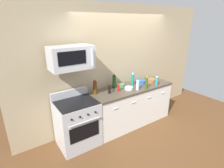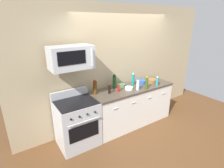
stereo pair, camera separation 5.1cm
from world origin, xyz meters
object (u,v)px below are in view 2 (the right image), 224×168
at_px(bottle_wine_amber, 95,88).
at_px(bowl_wooden_salad, 151,80).
at_px(bottle_olive_oil, 147,83).
at_px(bowl_green_glaze, 122,85).
at_px(bottle_sparkling_teal, 133,79).
at_px(bowl_blue_mixing, 142,82).
at_px(bottle_wine_green, 114,82).
at_px(microwave, 71,57).
at_px(bottle_water_clear, 138,85).
at_px(bottle_hot_sauce_red, 118,88).
at_px(bowl_white_ceramic, 129,88).
at_px(bottle_dish_soap, 157,81).
at_px(range_oven, 77,123).
at_px(bottle_soy_sauce_dark, 109,89).

bearing_deg(bottle_wine_amber, bowl_wooden_salad, -4.05).
distance_m(bottle_olive_oil, bowl_green_glaze, 0.56).
distance_m(bottle_sparkling_teal, bowl_blue_mixing, 0.26).
bearing_deg(bottle_wine_green, bottle_olive_oil, -37.89).
distance_m(bottle_wine_green, bowl_green_glaze, 0.24).
relative_size(microwave, bottle_water_clear, 2.92).
height_order(microwave, bottle_olive_oil, microwave).
xyz_separation_m(bottle_hot_sauce_red, bowl_green_glaze, (0.26, 0.21, -0.06)).
xyz_separation_m(bottle_wine_green, bottle_olive_oil, (0.56, -0.44, -0.01)).
distance_m(bottle_sparkling_teal, bowl_white_ceramic, 0.34).
bearing_deg(bowl_green_glaze, bowl_blue_mixing, -12.40).
bearing_deg(bottle_water_clear, bowl_green_glaze, 111.74).
height_order(bottle_dish_soap, bowl_blue_mixing, bottle_dish_soap).
height_order(range_oven, bowl_green_glaze, range_oven).
height_order(bottle_soy_sauce_dark, bowl_blue_mixing, bottle_soy_sauce_dark).
distance_m(range_oven, bowl_white_ceramic, 1.32).
relative_size(bottle_hot_sauce_red, bottle_soy_sauce_dark, 0.87).
distance_m(bottle_sparkling_teal, bowl_wooden_salad, 0.53).
bearing_deg(bottle_sparkling_teal, bowl_white_ceramic, -145.61).
height_order(range_oven, bottle_water_clear, bottle_water_clear).
relative_size(bottle_water_clear, bowl_white_ceramic, 1.44).
bearing_deg(bowl_blue_mixing, bottle_water_clear, -144.71).
xyz_separation_m(bowl_white_ceramic, bowl_blue_mixing, (0.50, 0.12, 0.02)).
bearing_deg(range_oven, bottle_wine_green, 10.88).
relative_size(bottle_sparkling_teal, bowl_white_ceramic, 1.62).
distance_m(bottle_sparkling_teal, bottle_olive_oil, 0.37).
bearing_deg(bowl_white_ceramic, range_oven, 177.27).
xyz_separation_m(bottle_hot_sauce_red, bottle_sparkling_teal, (0.53, 0.15, 0.05)).
xyz_separation_m(bottle_soy_sauce_dark, bowl_green_glaze, (0.47, 0.18, -0.07)).
bearing_deg(bowl_wooden_salad, bottle_olive_oil, -148.18).
height_order(microwave, bowl_wooden_salad, microwave).
relative_size(bottle_wine_amber, bottle_water_clear, 1.17).
relative_size(microwave, bowl_white_ceramic, 4.21).
bearing_deg(bottle_sparkling_teal, bottle_olive_oil, -76.92).
relative_size(bottle_olive_oil, bowl_blue_mixing, 1.50).
bearing_deg(bottle_soy_sauce_dark, bottle_wine_amber, 153.07).
bearing_deg(bowl_wooden_salad, range_oven, -179.45).
height_order(microwave, bottle_wine_amber, microwave).
bearing_deg(bottle_water_clear, bowl_wooden_salad, 18.21).
bearing_deg(bottle_olive_oil, range_oven, 171.23).
xyz_separation_m(range_oven, bowl_green_glaze, (1.22, 0.18, 0.48)).
relative_size(bottle_olive_oil, bowl_wooden_salad, 1.12).
bearing_deg(bottle_water_clear, microwave, 170.33).
distance_m(bottle_soy_sauce_dark, bowl_white_ceramic, 0.49).
distance_m(range_oven, bottle_olive_oil, 1.70).
distance_m(bottle_wine_green, bowl_blue_mixing, 0.73).
xyz_separation_m(bottle_wine_green, bowl_wooden_salad, (0.99, -0.18, -0.10)).
distance_m(bottle_sparkling_teal, bottle_wine_amber, 1.01).
relative_size(bottle_olive_oil, bottle_soy_sauce_dark, 1.38).
relative_size(microwave, bowl_wooden_salad, 2.91).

